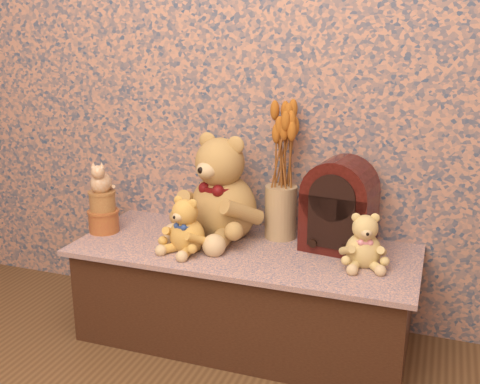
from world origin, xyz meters
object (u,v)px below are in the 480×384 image
(teddy_small, at_px, (364,237))
(cat_figurine, at_px, (101,176))
(teddy_large, at_px, (223,182))
(biscuit_tin_lower, at_px, (104,221))
(ceramic_vase, at_px, (281,212))
(teddy_medium, at_px, (187,222))
(cathedral_radio, at_px, (340,204))

(teddy_small, relative_size, cat_figurine, 1.59)
(teddy_large, relative_size, biscuit_tin_lower, 3.66)
(teddy_small, height_order, ceramic_vase, ceramic_vase)
(teddy_medium, xyz_separation_m, teddy_small, (0.66, 0.09, -0.01))
(cathedral_radio, height_order, ceramic_vase, cathedral_radio)
(cathedral_radio, bearing_deg, biscuit_tin_lower, -163.93)
(teddy_large, relative_size, cat_figurine, 3.40)
(teddy_small, distance_m, cat_figurine, 1.09)
(teddy_small, bearing_deg, biscuit_tin_lower, 164.43)
(teddy_medium, relative_size, cathedral_radio, 0.64)
(teddy_small, relative_size, ceramic_vase, 0.99)
(ceramic_vase, height_order, biscuit_tin_lower, ceramic_vase)
(teddy_large, relative_size, teddy_medium, 1.98)
(teddy_small, distance_m, biscuit_tin_lower, 1.08)
(ceramic_vase, bearing_deg, teddy_small, -26.22)
(teddy_small, bearing_deg, teddy_medium, 171.34)
(teddy_large, relative_size, ceramic_vase, 2.12)
(teddy_medium, distance_m, teddy_small, 0.66)
(teddy_large, distance_m, teddy_medium, 0.24)
(cathedral_radio, distance_m, biscuit_tin_lower, 0.98)
(teddy_small, bearing_deg, teddy_large, 152.52)
(teddy_medium, distance_m, cathedral_radio, 0.59)
(teddy_large, height_order, biscuit_tin_lower, teddy_large)
(teddy_medium, height_order, biscuit_tin_lower, teddy_medium)
(ceramic_vase, relative_size, biscuit_tin_lower, 1.73)
(cathedral_radio, bearing_deg, teddy_large, -170.76)
(teddy_medium, bearing_deg, biscuit_tin_lower, -174.56)
(ceramic_vase, bearing_deg, teddy_large, -165.34)
(ceramic_vase, height_order, cat_figurine, cat_figurine)
(teddy_large, bearing_deg, teddy_medium, -91.49)
(ceramic_vase, xyz_separation_m, biscuit_tin_lower, (-0.72, -0.19, -0.06))
(teddy_medium, height_order, ceramic_vase, teddy_medium)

